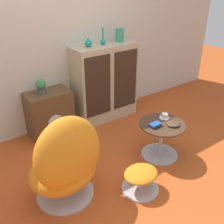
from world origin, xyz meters
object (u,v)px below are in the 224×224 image
(sideboard, at_px, (105,83))
(coffee_table, at_px, (161,138))
(egg_chair, at_px, (66,163))
(potted_plant, at_px, (41,86))
(vase_inner_right, at_px, (120,35))
(vase_leftmost, at_px, (88,43))
(tv_console, at_px, (50,114))
(ottoman, at_px, (141,177))
(bowl, at_px, (173,124))
(vase_inner_left, at_px, (103,40))
(book_stack, at_px, (155,125))
(teacup, at_px, (164,116))

(sideboard, relative_size, coffee_table, 2.08)
(egg_chair, xyz_separation_m, potted_plant, (0.29, 1.24, 0.31))
(vase_inner_right, bearing_deg, sideboard, -179.20)
(vase_leftmost, height_order, potted_plant, vase_leftmost)
(tv_console, xyz_separation_m, potted_plant, (-0.07, 0.00, 0.43))
(ottoman, distance_m, bowl, 0.77)
(sideboard, xyz_separation_m, tv_console, (-0.91, 0.02, -0.26))
(ottoman, relative_size, vase_inner_left, 1.68)
(ottoman, distance_m, book_stack, 0.66)
(egg_chair, bearing_deg, tv_console, 73.58)
(tv_console, distance_m, vase_leftmost, 1.10)
(coffee_table, height_order, potted_plant, potted_plant)
(tv_console, bearing_deg, potted_plant, 179.49)
(sideboard, xyz_separation_m, potted_plant, (-0.98, 0.02, 0.17))
(egg_chair, relative_size, ottoman, 2.43)
(sideboard, distance_m, potted_plant, 1.00)
(vase_leftmost, height_order, vase_inner_left, vase_inner_left)
(ottoman, xyz_separation_m, teacup, (0.72, 0.40, 0.31))
(book_stack, bearing_deg, vase_leftmost, 95.67)
(egg_chair, xyz_separation_m, coffee_table, (1.26, -0.03, -0.18))
(tv_console, distance_m, potted_plant, 0.43)
(potted_plant, bearing_deg, ottoman, -76.77)
(potted_plant, relative_size, bowl, 1.31)
(tv_console, bearing_deg, teacup, -49.03)
(ottoman, height_order, coffee_table, coffee_table)
(vase_inner_right, bearing_deg, vase_leftmost, 180.00)
(book_stack, relative_size, bowl, 0.97)
(vase_leftmost, bearing_deg, book_stack, -84.33)
(sideboard, distance_m, ottoman, 1.72)
(egg_chair, xyz_separation_m, bowl, (1.34, -0.12, 0.04))
(teacup, bearing_deg, potted_plant, 132.90)
(tv_console, height_order, potted_plant, potted_plant)
(book_stack, bearing_deg, sideboard, 84.10)
(sideboard, distance_m, vase_inner_right, 0.73)
(bowl, bearing_deg, teacup, 76.45)
(vase_inner_left, bearing_deg, vase_inner_right, 0.00)
(vase_inner_right, bearing_deg, potted_plant, 179.38)
(sideboard, relative_size, egg_chair, 1.20)
(vase_inner_right, xyz_separation_m, potted_plant, (-1.26, 0.01, -0.50))
(vase_leftmost, bearing_deg, coffee_table, -79.30)
(sideboard, relative_size, book_stack, 7.96)
(bowl, bearing_deg, egg_chair, 174.72)
(vase_inner_left, xyz_separation_m, bowl, (0.08, -1.35, -0.74))
(coffee_table, distance_m, vase_leftmost, 1.58)
(sideboard, relative_size, bowl, 7.71)
(teacup, bearing_deg, vase_inner_right, 81.65)
(vase_inner_left, bearing_deg, bowl, -86.78)
(vase_inner_left, height_order, teacup, vase_inner_left)
(sideboard, distance_m, egg_chair, 1.77)
(sideboard, relative_size, vase_inner_right, 6.00)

